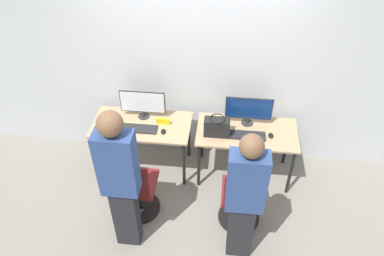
# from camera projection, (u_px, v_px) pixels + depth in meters

# --- Properties ---
(ground_plane) EXTENTS (20.00, 20.00, 0.00)m
(ground_plane) POSITION_uv_depth(u_px,v_px,m) (191.00, 187.00, 4.74)
(ground_plane) COLOR gray
(wall_back) EXTENTS (12.00, 0.05, 2.80)m
(wall_back) POSITION_uv_depth(u_px,v_px,m) (198.00, 60.00, 4.41)
(wall_back) COLOR silver
(wall_back) RESTS_ON ground_plane
(desk_left) EXTENTS (1.20, 0.62, 0.72)m
(desk_left) POSITION_uv_depth(u_px,v_px,m) (142.00, 129.00, 4.62)
(desk_left) COLOR tan
(desk_left) RESTS_ON ground_plane
(monitor_left) EXTENTS (0.56, 0.14, 0.37)m
(monitor_left) POSITION_uv_depth(u_px,v_px,m) (143.00, 103.00, 4.54)
(monitor_left) COLOR #2D2D2D
(monitor_left) RESTS_ON desk_left
(keyboard_left) EXTENTS (0.42, 0.16, 0.02)m
(keyboard_left) POSITION_uv_depth(u_px,v_px,m) (140.00, 129.00, 4.48)
(keyboard_left) COLOR #262628
(keyboard_left) RESTS_ON desk_left
(mouse_left) EXTENTS (0.06, 0.09, 0.03)m
(mouse_left) POSITION_uv_depth(u_px,v_px,m) (163.00, 131.00, 4.43)
(mouse_left) COLOR black
(mouse_left) RESTS_ON desk_left
(office_chair_left) EXTENTS (0.48, 0.48, 0.91)m
(office_chair_left) POSITION_uv_depth(u_px,v_px,m) (136.00, 191.00, 4.20)
(office_chair_left) COLOR black
(office_chair_left) RESTS_ON ground_plane
(person_left) EXTENTS (0.36, 0.23, 1.77)m
(person_left) POSITION_uv_depth(u_px,v_px,m) (120.00, 179.00, 3.54)
(person_left) COLOR #232328
(person_left) RESTS_ON ground_plane
(desk_right) EXTENTS (1.20, 0.62, 0.72)m
(desk_right) POSITION_uv_depth(u_px,v_px,m) (246.00, 137.00, 4.51)
(desk_right) COLOR tan
(desk_right) RESTS_ON ground_plane
(monitor_right) EXTENTS (0.56, 0.14, 0.37)m
(monitor_right) POSITION_uv_depth(u_px,v_px,m) (249.00, 110.00, 4.44)
(monitor_right) COLOR #2D2D2D
(monitor_right) RESTS_ON desk_right
(keyboard_right) EXTENTS (0.42, 0.16, 0.02)m
(keyboard_right) POSITION_uv_depth(u_px,v_px,m) (247.00, 135.00, 4.39)
(keyboard_right) COLOR #262628
(keyboard_right) RESTS_ON desk_right
(mouse_right) EXTENTS (0.06, 0.09, 0.03)m
(mouse_right) POSITION_uv_depth(u_px,v_px,m) (271.00, 135.00, 4.38)
(mouse_right) COLOR black
(mouse_right) RESTS_ON desk_right
(office_chair_right) EXTENTS (0.48, 0.48, 0.91)m
(office_chair_right) POSITION_uv_depth(u_px,v_px,m) (241.00, 200.00, 4.10)
(office_chair_right) COLOR black
(office_chair_right) RESTS_ON ground_plane
(person_right) EXTENTS (0.36, 0.21, 1.64)m
(person_right) POSITION_uv_depth(u_px,v_px,m) (245.00, 196.00, 3.49)
(person_right) COLOR #232328
(person_right) RESTS_ON ground_plane
(handbag) EXTENTS (0.30, 0.18, 0.25)m
(handbag) POSITION_uv_depth(u_px,v_px,m) (217.00, 127.00, 4.34)
(handbag) COLOR black
(handbag) RESTS_ON desk_right
(placard_left) EXTENTS (0.16, 0.03, 0.08)m
(placard_left) POSITION_uv_depth(u_px,v_px,m) (163.00, 121.00, 4.54)
(placard_left) COLOR yellow
(placard_left) RESTS_ON desk_left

